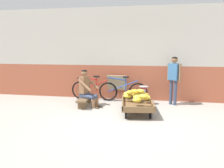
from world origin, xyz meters
name	(u,v)px	position (x,y,z in m)	size (l,w,h in m)	color
ground_plane	(128,126)	(0.00, 0.00, 0.00)	(80.00, 80.00, 0.00)	#A39E93
back_wall	(137,54)	(0.00, 2.85, 1.59)	(16.00, 0.30, 3.18)	#A35138
banana_cart	(137,105)	(0.13, 1.09, 0.24)	(1.02, 1.54, 0.36)	brown
banana_pile	(137,95)	(0.11, 1.28, 0.47)	(0.88, 1.11, 0.26)	gold
low_bench	(85,99)	(-1.53, 1.59, 0.20)	(0.38, 1.12, 0.27)	brown
vendor_seated	(87,88)	(-1.45, 1.56, 0.57)	(0.73, 0.61, 1.14)	brown
plastic_crate	(143,100)	(0.27, 2.09, 0.15)	(0.36, 0.28, 0.30)	#19847F
weighing_scale	(144,91)	(0.27, 2.08, 0.45)	(0.30, 0.30, 0.29)	#28282D
bicycle_near_left	(94,90)	(-1.46, 2.42, 0.35)	(1.66, 0.48, 0.86)	black
bicycle_far_left	(123,91)	(-0.44, 2.42, 0.35)	(1.66, 0.48, 0.86)	black
sign_board	(117,87)	(-0.68, 2.69, 0.43)	(0.70, 0.29, 0.87)	#C6B289
customer_adult	(174,75)	(1.20, 2.22, 0.95)	(0.40, 0.36, 1.53)	#38425B
shopping_bag	(146,105)	(0.38, 1.56, 0.12)	(0.18, 0.12, 0.24)	green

